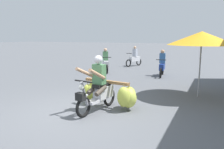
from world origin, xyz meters
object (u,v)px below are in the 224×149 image
(motorbike_distant_ahead_right, at_px, (134,58))
(motorbike_main_loaded, at_px, (107,92))
(market_umbrella_near_shop, at_px, (202,38))
(motorbike_distant_ahead_left, at_px, (162,65))
(motorbike_distant_far_ahead, at_px, (106,62))

(motorbike_distant_ahead_right, bearing_deg, motorbike_main_loaded, -75.71)
(motorbike_main_loaded, bearing_deg, motorbike_distant_ahead_right, 104.29)
(motorbike_main_loaded, xyz_separation_m, market_umbrella_near_shop, (2.36, 2.45, 1.53))
(motorbike_main_loaded, distance_m, motorbike_distant_ahead_left, 6.11)
(motorbike_distant_ahead_left, relative_size, motorbike_distant_far_ahead, 1.16)
(motorbike_distant_ahead_right, xyz_separation_m, market_umbrella_near_shop, (4.74, -6.88, 1.46))
(motorbike_distant_ahead_right, distance_m, motorbike_distant_far_ahead, 3.33)
(motorbike_distant_ahead_left, height_order, motorbike_distant_ahead_right, same)
(motorbike_distant_far_ahead, distance_m, market_umbrella_near_shop, 6.66)
(motorbike_distant_ahead_left, relative_size, motorbike_distant_ahead_right, 1.06)
(market_umbrella_near_shop, bearing_deg, motorbike_distant_ahead_left, 119.72)
(motorbike_main_loaded, height_order, market_umbrella_near_shop, market_umbrella_near_shop)
(market_umbrella_near_shop, bearing_deg, motorbike_distant_ahead_right, 124.57)
(motorbike_main_loaded, xyz_separation_m, motorbike_distant_ahead_left, (0.28, 6.10, 0.07))
(motorbike_distant_ahead_right, relative_size, market_umbrella_near_shop, 0.67)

